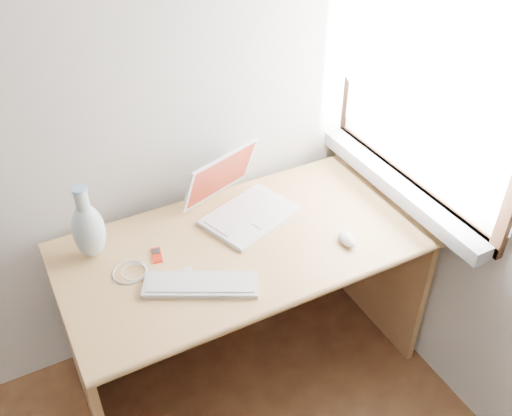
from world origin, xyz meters
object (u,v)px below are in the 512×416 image
vase (88,229)px  external_keyboard (201,284)px  laptop (245,200)px  desk (236,269)px

vase → external_keyboard: bearing=-49.9°
laptop → vase: (-0.60, 0.03, 0.06)m
external_keyboard → laptop: bearing=71.2°
desk → vase: size_ratio=4.64×
vase → desk: bearing=-11.9°
external_keyboard → vase: vase is taller
desk → vase: 0.61m
laptop → external_keyboard: laptop is taller
desk → external_keyboard: 0.39m
vase → laptop: bearing=-2.4°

